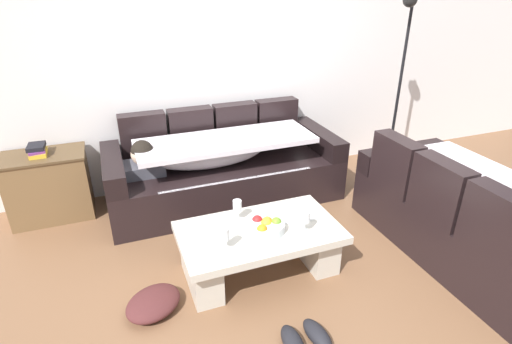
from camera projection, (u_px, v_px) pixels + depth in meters
name	position (u px, v px, depth m)	size (l,w,h in m)	color
ground_plane	(318.00, 294.00, 2.93)	(14.00, 14.00, 0.00)	brown
back_wall	(226.00, 55.00, 4.15)	(9.00, 0.10, 2.70)	white
couch_along_wall	(221.00, 169.00, 4.07)	(2.28, 0.92, 0.88)	black
couch_near_window	(468.00, 218.00, 3.23)	(0.92, 1.87, 0.88)	black
coffee_table	(259.00, 245.00, 3.06)	(1.20, 0.68, 0.38)	beige
fruit_bowl	(266.00, 226.00, 2.97)	(0.28, 0.28, 0.10)	silver
wine_glass_near_left	(224.00, 235.00, 2.73)	(0.07, 0.07, 0.17)	silver
wine_glass_near_right	(305.00, 218.00, 2.93)	(0.07, 0.07, 0.17)	silver
wine_glass_far_back	(237.00, 206.00, 3.08)	(0.07, 0.07, 0.17)	silver
open_magazine	(296.00, 215.00, 3.18)	(0.28, 0.21, 0.01)	white
side_cabinet	(49.00, 186.00, 3.75)	(0.72, 0.44, 0.64)	brown
book_stack_on_cabinet	(37.00, 150.00, 3.59)	(0.16, 0.22, 0.09)	gold
floor_lamp	(400.00, 77.00, 4.29)	(0.33, 0.31, 1.95)	black
pair_of_shoes	(305.00, 338.00, 2.51)	(0.31, 0.28, 0.09)	black
crumpled_garment	(153.00, 303.00, 2.76)	(0.40, 0.32, 0.12)	#4C2323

